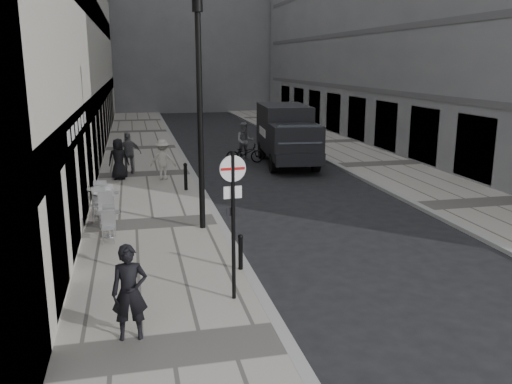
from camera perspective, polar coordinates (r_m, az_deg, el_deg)
sidewalk at (r=24.24m, az=-11.49°, el=1.77°), size 4.00×60.00×0.12m
far_sidewalk at (r=26.81m, az=12.73°, el=2.83°), size 4.00×60.00×0.12m
building_far at (r=62.17m, az=-9.66°, el=19.00°), size 24.00×16.00×22.00m
walking_man at (r=9.83m, az=-13.16°, el=-10.26°), size 0.64×0.43×1.72m
sign_post at (r=10.78m, az=-2.43°, el=-1.45°), size 0.53×0.11×3.09m
lamppost at (r=15.44m, az=-5.94°, el=9.06°), size 0.29×0.29×6.44m
bollard_near at (r=12.79m, az=-1.64°, el=-6.45°), size 0.11×0.11×0.80m
bollard_far at (r=20.77m, az=-7.42°, el=1.53°), size 0.13×0.13×0.98m
panel_van at (r=26.48m, az=3.25°, el=6.36°), size 2.77×6.18×2.82m
cyclist at (r=26.83m, az=-1.19°, el=4.74°), size 1.92×0.83×2.01m
pedestrian_a at (r=24.21m, az=-13.24°, el=3.99°), size 1.07×0.47×1.81m
pedestrian_b at (r=22.73m, az=-9.78°, el=3.38°), size 1.20×0.87×1.67m
pedestrian_c at (r=23.15m, az=-14.25°, el=3.39°), size 0.85×0.57×1.71m
cafe_table_near at (r=17.95m, az=-16.09°, el=-0.73°), size 0.78×1.76×1.00m
cafe_table_mid at (r=17.34m, az=-15.45°, el=-1.18°), size 0.78×1.76×1.00m
cafe_table_far at (r=15.66m, az=-15.23°, el=-3.08°), size 0.64×1.45×0.83m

